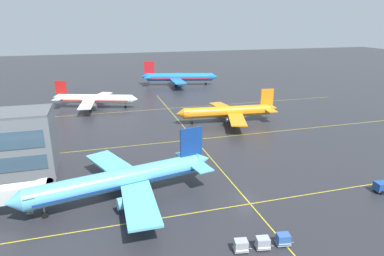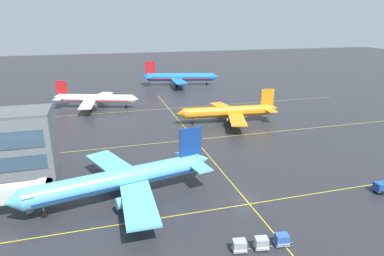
# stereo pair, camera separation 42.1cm
# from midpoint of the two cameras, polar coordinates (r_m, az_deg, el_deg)

# --- Properties ---
(ground_plane) EXTENTS (600.00, 600.00, 0.00)m
(ground_plane) POSITION_cam_midpoint_polar(r_m,az_deg,el_deg) (64.78, 9.06, -11.94)
(ground_plane) COLOR #28282D
(airliner_front_gate) EXTENTS (38.13, 32.40, 11.92)m
(airliner_front_gate) POSITION_cam_midpoint_polar(r_m,az_deg,el_deg) (63.43, -12.23, -8.66)
(airliner_front_gate) COLOR #5BB7E5
(airliner_front_gate) RESTS_ON ground
(airliner_second_row) EXTENTS (34.44, 29.57, 10.70)m
(airliner_second_row) POSITION_cam_midpoint_polar(r_m,az_deg,el_deg) (108.94, 6.23, 2.85)
(airliner_second_row) COLOR orange
(airliner_second_row) RESTS_ON ground
(airliner_third_row) EXTENTS (32.37, 27.70, 10.34)m
(airliner_third_row) POSITION_cam_midpoint_polar(r_m,az_deg,el_deg) (131.97, -16.60, 4.85)
(airliner_third_row) COLOR white
(airliner_third_row) RESTS_ON ground
(airliner_far_left_stand) EXTENTS (39.07, 33.23, 12.26)m
(airliner_far_left_stand) POSITION_cam_midpoint_polar(r_m,az_deg,el_deg) (172.14, -2.37, 8.78)
(airliner_far_left_stand) COLOR blue
(airliner_far_left_stand) RESTS_ON ground
(taxiway_markings) EXTENTS (144.37, 118.13, 0.01)m
(taxiway_markings) POSITION_cam_midpoint_polar(r_m,az_deg,el_deg) (93.50, 0.36, -2.00)
(taxiway_markings) COLOR yellow
(taxiway_markings) RESTS_ON ground
(baggage_cart_row_leftmost) EXTENTS (2.85, 1.99, 1.86)m
(baggage_cart_row_leftmost) POSITION_cam_midpoint_polar(r_m,az_deg,el_deg) (51.42, 8.22, -19.48)
(baggage_cart_row_leftmost) COLOR #99999E
(baggage_cart_row_leftmost) RESTS_ON ground
(baggage_cart_row_second) EXTENTS (2.85, 1.99, 1.86)m
(baggage_cart_row_second) POSITION_cam_midpoint_polar(r_m,az_deg,el_deg) (52.43, 11.91, -18.87)
(baggage_cart_row_second) COLOR #99999E
(baggage_cart_row_second) RESTS_ON ground
(baggage_cart_row_middle) EXTENTS (2.85, 1.99, 1.86)m
(baggage_cart_row_middle) POSITION_cam_midpoint_polar(r_m,az_deg,el_deg) (53.81, 15.28, -18.07)
(baggage_cart_row_middle) COLOR #99999E
(baggage_cart_row_middle) RESTS_ON ground
(jet_bridge) EXTENTS (20.91, 3.38, 5.58)m
(jet_bridge) POSITION_cam_midpoint_polar(r_m,az_deg,el_deg) (65.41, -30.38, -10.07)
(jet_bridge) COLOR silver
(jet_bridge) RESTS_ON ground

